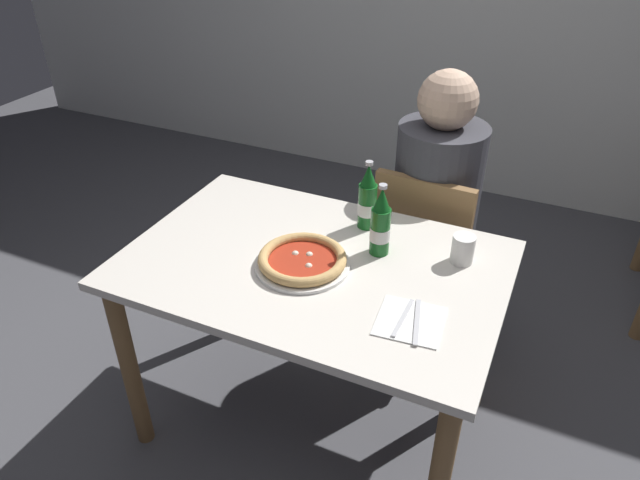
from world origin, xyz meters
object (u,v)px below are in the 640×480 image
chair_behind_table (426,250)px  beer_bottle_center (367,200)px  paper_cup (463,249)px  diner_seated (433,223)px  napkin_with_cutlery (410,321)px  beer_bottle_left (380,225)px  pizza_margherita_near (302,260)px  dining_table_main (314,289)px

chair_behind_table → beer_bottle_center: (-0.14, -0.34, 0.37)m
paper_cup → beer_bottle_center: bearing=167.7°
chair_behind_table → paper_cup: (0.21, -0.42, 0.32)m
diner_seated → beer_bottle_center: diner_seated is taller
chair_behind_table → beer_bottle_center: 0.52m
chair_behind_table → napkin_with_cutlery: chair_behind_table is taller
diner_seated → beer_bottle_left: diner_seated is taller
napkin_with_cutlery → beer_bottle_left: bearing=124.2°
chair_behind_table → pizza_margherita_near: chair_behind_table is taller
dining_table_main → beer_bottle_left: size_ratio=4.86×
dining_table_main → beer_bottle_center: bearing=74.0°
chair_behind_table → beer_bottle_left: beer_bottle_left is taller
dining_table_main → napkin_with_cutlery: 0.41m
napkin_with_cutlery → paper_cup: (0.06, 0.34, 0.04)m
dining_table_main → diner_seated: diner_seated is taller
chair_behind_table → diner_seated: size_ratio=0.70×
pizza_margherita_near → beer_bottle_left: (0.19, 0.17, 0.08)m
beer_bottle_center → diner_seated: bearing=69.2°
chair_behind_table → beer_bottle_left: (-0.05, -0.48, 0.37)m
diner_seated → napkin_with_cutlery: bearing=-80.2°
beer_bottle_center → paper_cup: size_ratio=2.60×
beer_bottle_left → diner_seated: bearing=84.2°
chair_behind_table → napkin_with_cutlery: (0.14, -0.76, 0.27)m
dining_table_main → paper_cup: paper_cup is taller
dining_table_main → chair_behind_table: chair_behind_table is taller
beer_bottle_left → paper_cup: 0.27m
dining_table_main → beer_bottle_left: bearing=37.9°
diner_seated → beer_bottle_center: size_ratio=4.89×
chair_behind_table → pizza_margherita_near: (-0.24, -0.65, 0.29)m
chair_behind_table → diner_seated: diner_seated is taller
pizza_margherita_near → dining_table_main: bearing=62.1°
diner_seated → napkin_with_cutlery: size_ratio=6.18×
chair_behind_table → beer_bottle_center: bearing=70.3°
dining_table_main → pizza_margherita_near: (-0.02, -0.04, 0.14)m
dining_table_main → napkin_with_cutlery: (0.37, -0.15, 0.12)m
diner_seated → paper_cup: size_ratio=12.73×
diner_seated → pizza_margherita_near: 0.76m
napkin_with_cutlery → paper_cup: size_ratio=2.06×
chair_behind_table → paper_cup: 0.56m
beer_bottle_left → chair_behind_table: bearing=84.0°
dining_table_main → napkin_with_cutlery: size_ratio=6.13×
diner_seated → paper_cup: (0.20, -0.47, 0.21)m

